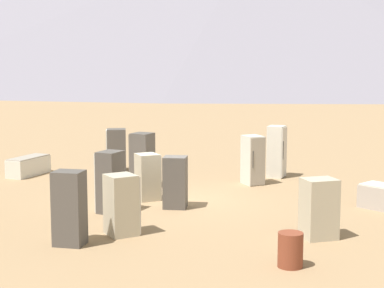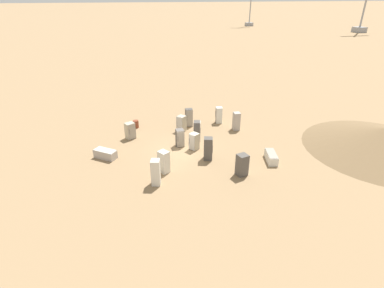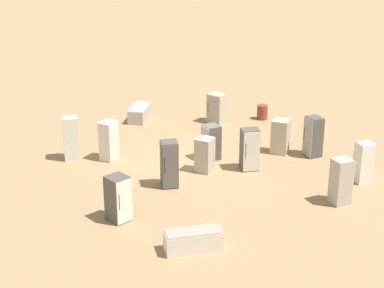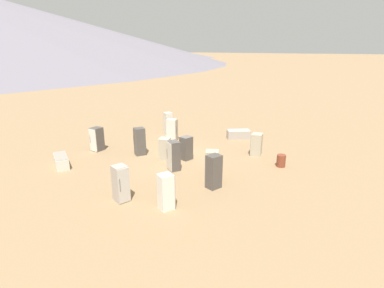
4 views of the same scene
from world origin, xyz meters
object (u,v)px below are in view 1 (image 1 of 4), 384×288
at_px(discarded_fridge_12, 253,160).
at_px(discarded_fridge_13, 28,166).
at_px(discarded_fridge_1, 116,150).
at_px(discarded_fridge_4, 142,160).
at_px(discarded_fridge_3, 122,205).
at_px(discarded_fridge_10, 319,209).
at_px(discarded_fridge_7, 70,208).
at_px(discarded_fridge_9, 175,182).
at_px(discarded_fridge_6, 148,177).
at_px(discarded_fridge_5, 277,152).
at_px(discarded_fridge_8, 110,182).
at_px(rusty_barrel, 290,250).

distance_m(discarded_fridge_12, discarded_fridge_13, 8.57).
height_order(discarded_fridge_1, discarded_fridge_4, discarded_fridge_4).
bearing_deg(discarded_fridge_3, discarded_fridge_10, 55.35).
bearing_deg(discarded_fridge_12, discarded_fridge_3, 35.60).
xyz_separation_m(discarded_fridge_7, discarded_fridge_12, (-3.94, -8.02, -0.03)).
xyz_separation_m(discarded_fridge_9, discarded_fridge_13, (6.44, -4.42, -0.42)).
distance_m(discarded_fridge_6, discarded_fridge_12, 4.33).
bearing_deg(discarded_fridge_1, discarded_fridge_4, -163.90).
bearing_deg(discarded_fridge_5, discarded_fridge_12, -13.58).
bearing_deg(discarded_fridge_5, discarded_fridge_13, -69.01).
distance_m(discarded_fridge_8, discarded_fridge_13, 7.05).
xyz_separation_m(discarded_fridge_9, rusty_barrel, (-3.37, 5.02, -0.39)).
relative_size(discarded_fridge_4, discarded_fridge_8, 1.05).
xyz_separation_m(discarded_fridge_8, rusty_barrel, (-5.14, 4.18, -0.51)).
bearing_deg(discarded_fridge_1, discarded_fridge_8, 179.09).
bearing_deg(rusty_barrel, discarded_fridge_13, -43.88).
relative_size(discarded_fridge_5, discarded_fridge_8, 1.08).
bearing_deg(discarded_fridge_10, discarded_fridge_8, 136.92).
relative_size(discarded_fridge_1, discarded_fridge_10, 1.11).
relative_size(discarded_fridge_5, discarded_fridge_9, 1.25).
bearing_deg(rusty_barrel, discarded_fridge_12, -81.87).
height_order(discarded_fridge_8, discarded_fridge_13, discarded_fridge_8).
xyz_separation_m(discarded_fridge_1, discarded_fridge_9, (-3.36, 5.74, -0.06)).
bearing_deg(discarded_fridge_5, discarded_fridge_7, -11.36).
height_order(discarded_fridge_12, discarded_fridge_13, discarded_fridge_12).
height_order(discarded_fridge_12, rusty_barrel, discarded_fridge_12).
xyz_separation_m(discarded_fridge_4, discarded_fridge_9, (-1.66, 2.87, -0.17)).
distance_m(discarded_fridge_5, rusty_barrel, 10.41).
height_order(discarded_fridge_4, rusty_barrel, discarded_fridge_4).
distance_m(discarded_fridge_3, discarded_fridge_10, 4.92).
xyz_separation_m(discarded_fridge_1, discarded_fridge_8, (-1.59, 6.57, 0.06)).
bearing_deg(discarded_fridge_13, rusty_barrel, -28.81).
bearing_deg(discarded_fridge_10, discarded_fridge_4, 110.41).
bearing_deg(discarded_fridge_5, discarded_fridge_1, -78.18).
xyz_separation_m(discarded_fridge_3, discarded_fridge_9, (-0.84, -3.08, 0.00)).
bearing_deg(discarded_fridge_9, discarded_fridge_10, -34.59).
relative_size(discarded_fridge_1, discarded_fridge_13, 0.84).
relative_size(discarded_fridge_10, rusty_barrel, 1.99).
relative_size(discarded_fridge_6, discarded_fridge_9, 0.95).
distance_m(discarded_fridge_5, discarded_fridge_8, 7.76).
xyz_separation_m(discarded_fridge_5, rusty_barrel, (-0.47, 10.38, -0.59)).
bearing_deg(discarded_fridge_8, discarded_fridge_3, -140.43).
bearing_deg(rusty_barrel, discarded_fridge_5, -87.42).
height_order(discarded_fridge_4, discarded_fridge_5, discarded_fridge_5).
xyz_separation_m(discarded_fridge_3, rusty_barrel, (-4.21, 1.93, -0.39)).
xyz_separation_m(discarded_fridge_4, discarded_fridge_12, (-3.76, -1.03, -0.08)).
bearing_deg(discarded_fridge_13, discarded_fridge_6, -17.87).
height_order(discarded_fridge_1, discarded_fridge_12, discarded_fridge_12).
height_order(discarded_fridge_5, discarded_fridge_13, discarded_fridge_5).
bearing_deg(discarded_fridge_1, discarded_fridge_13, 98.63).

